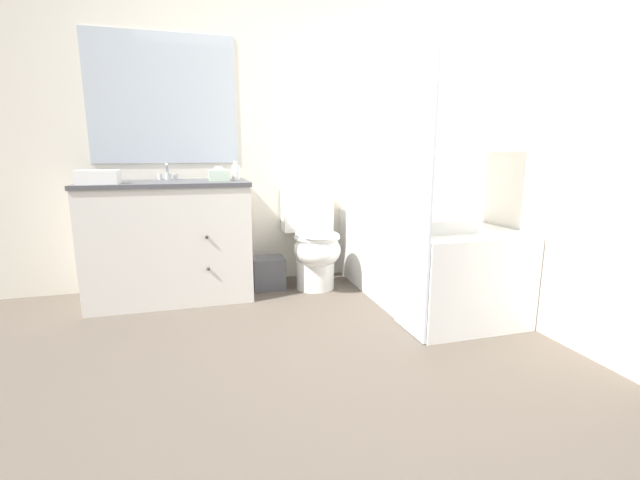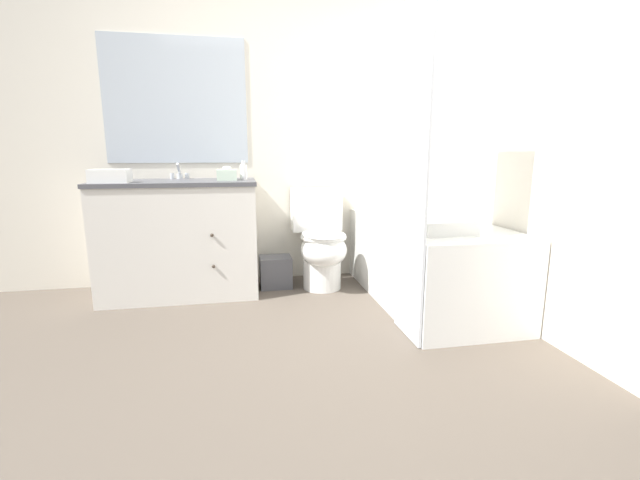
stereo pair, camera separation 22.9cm
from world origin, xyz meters
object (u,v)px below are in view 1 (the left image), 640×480
at_px(bathtub, 420,258).
at_px(tissue_box, 219,175).
at_px(sink_faucet, 168,175).
at_px(vanity_cabinet, 171,239).
at_px(soap_dispenser, 236,172).
at_px(toilet, 314,242).
at_px(hand_towel_folded, 98,177).
at_px(wastebasket, 268,273).
at_px(bath_towel_folded, 442,225).

distance_m(bathtub, tissue_box, 1.58).
height_order(sink_faucet, bathtub, sink_faucet).
relative_size(vanity_cabinet, soap_dispenser, 8.03).
bearing_deg(toilet, bathtub, -32.97).
distance_m(sink_faucet, hand_towel_folded, 0.54).
height_order(sink_faucet, soap_dispenser, soap_dispenser).
distance_m(bathtub, soap_dispenser, 1.48).
relative_size(sink_faucet, hand_towel_folded, 0.58).
height_order(vanity_cabinet, hand_towel_folded, hand_towel_folded).
distance_m(vanity_cabinet, bathtub, 1.81).
distance_m(vanity_cabinet, tissue_box, 0.58).
bearing_deg(tissue_box, sink_faucet, 148.81).
bearing_deg(toilet, soap_dispenser, 176.96).
height_order(toilet, hand_towel_folded, hand_towel_folded).
height_order(wastebasket, hand_towel_folded, hand_towel_folded).
bearing_deg(vanity_cabinet, bath_towel_folded, -29.87).
bearing_deg(hand_towel_folded, vanity_cabinet, 21.16).
xyz_separation_m(bathtub, bath_towel_folded, (-0.11, -0.45, 0.33)).
xyz_separation_m(wastebasket, hand_towel_folded, (-1.11, -0.17, 0.77)).
bearing_deg(bathtub, toilet, 147.03).
bearing_deg(bath_towel_folded, tissue_box, 144.07).
relative_size(hand_towel_folded, bath_towel_folded, 0.76).
distance_m(vanity_cabinet, sink_faucet, 0.49).
xyz_separation_m(vanity_cabinet, hand_towel_folded, (-0.40, -0.15, 0.46)).
relative_size(tissue_box, soap_dispenser, 1.05).
distance_m(tissue_box, hand_towel_folded, 0.77).
xyz_separation_m(wastebasket, tissue_box, (-0.34, -0.03, 0.77)).
relative_size(vanity_cabinet, bath_towel_folded, 3.50).
bearing_deg(soap_dispenser, wastebasket, 7.19).
bearing_deg(toilet, bath_towel_folded, -57.49).
bearing_deg(wastebasket, vanity_cabinet, -178.61).
relative_size(wastebasket, bath_towel_folded, 0.76).
distance_m(bathtub, bath_towel_folded, 0.57).
xyz_separation_m(sink_faucet, soap_dispenser, (0.48, -0.21, 0.03)).
distance_m(wastebasket, bath_towel_folded, 1.42).
bearing_deg(toilet, sink_faucet, 167.05).
relative_size(vanity_cabinet, sink_faucet, 7.91).
bearing_deg(hand_towel_folded, toilet, 4.43).
bearing_deg(tissue_box, bath_towel_folded, -35.93).
height_order(vanity_cabinet, tissue_box, tissue_box).
bearing_deg(soap_dispenser, toilet, -3.04).
height_order(bathtub, soap_dispenser, soap_dispenser).
height_order(vanity_cabinet, toilet, vanity_cabinet).
xyz_separation_m(bathtub, soap_dispenser, (-1.26, 0.47, 0.62)).
distance_m(tissue_box, bath_towel_folded, 1.59).
xyz_separation_m(bathtub, wastebasket, (-1.04, 0.50, -0.17)).
bearing_deg(wastebasket, hand_towel_folded, -171.16).
bearing_deg(sink_faucet, tissue_box, -31.19).
xyz_separation_m(toilet, wastebasket, (-0.35, 0.06, -0.24)).
xyz_separation_m(tissue_box, soap_dispenser, (0.12, 0.01, 0.02)).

